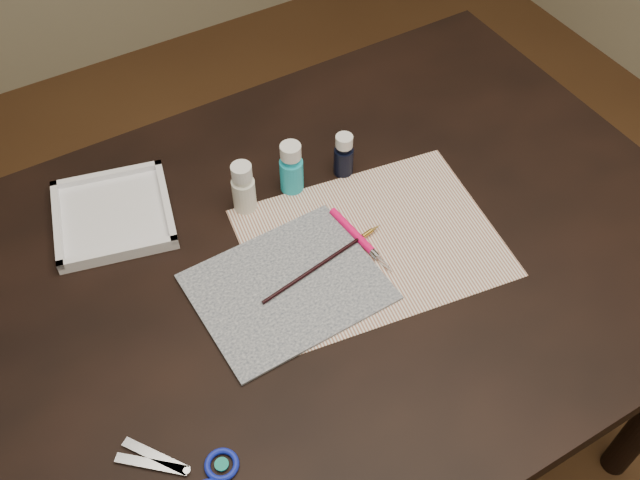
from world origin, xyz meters
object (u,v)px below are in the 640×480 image
paint_bottle_navy (344,155)px  paint_bottle_white (243,187)px  canvas (288,287)px  paper (371,242)px  paint_bottle_cyan (291,168)px  palette_tray (113,214)px  scissors (174,472)px

paint_bottle_navy → paint_bottle_white: bearing=176.2°
canvas → paper: bearing=4.0°
paint_bottle_cyan → palette_tray: bearing=163.3°
paint_bottle_navy → palette_tray: 0.41m
paint_bottle_white → scissors: bearing=-127.8°
paint_bottle_cyan → scissors: paint_bottle_cyan is taller
paint_bottle_navy → scissors: paint_bottle_navy is taller
paint_bottle_cyan → paint_bottle_navy: size_ratio=1.18×
paper → paint_bottle_white: (-0.14, 0.18, 0.05)m
paper → canvas: 0.17m
paint_bottle_cyan → palette_tray: size_ratio=0.52×
paper → paint_bottle_white: paint_bottle_white is taller
paper → paint_bottle_cyan: 0.19m
canvas → paint_bottle_navy: bearing=39.9°
paint_bottle_white → scissors: size_ratio=0.54×
paper → paint_bottle_cyan: bearing=106.8°
scissors → palette_tray: size_ratio=0.93×
scissors → palette_tray: (0.09, 0.46, 0.01)m
paper → paint_bottle_navy: size_ratio=4.81×
scissors → paint_bottle_cyan: bearing=-94.5°
paint_bottle_navy → scissors: 0.60m
paint_bottle_navy → scissors: size_ratio=0.47×
paint_bottle_white → paper: bearing=-50.7°
paint_bottle_navy → paint_bottle_cyan: bearing=173.3°
paper → paint_bottle_cyan: paint_bottle_cyan is taller
paper → scissors: (-0.44, -0.20, 0.00)m
canvas → paint_bottle_navy: 0.28m
canvas → paint_bottle_cyan: paint_bottle_cyan is taller
palette_tray → paint_bottle_white: bearing=-23.2°
paint_bottle_navy → palette_tray: (-0.40, 0.10, -0.03)m
paint_bottle_white → paint_bottle_navy: (0.19, -0.01, -0.01)m
paint_bottle_cyan → paint_bottle_navy: paint_bottle_cyan is taller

